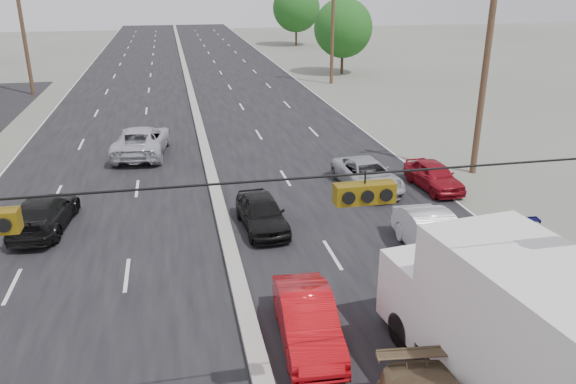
# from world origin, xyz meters

# --- Properties ---
(road_surface) EXTENTS (20.00, 160.00, 0.02)m
(road_surface) POSITION_xyz_m (0.00, 30.00, 0.00)
(road_surface) COLOR black
(road_surface) RESTS_ON ground
(center_median) EXTENTS (0.50, 160.00, 0.20)m
(center_median) POSITION_xyz_m (0.00, 30.00, 0.10)
(center_median) COLOR gray
(center_median) RESTS_ON ground
(utility_pole_left_c) EXTENTS (1.60, 0.30, 10.00)m
(utility_pole_left_c) POSITION_xyz_m (-12.50, 40.00, 5.11)
(utility_pole_left_c) COLOR #422D1E
(utility_pole_left_c) RESTS_ON ground
(utility_pole_right_b) EXTENTS (1.60, 0.30, 10.00)m
(utility_pole_right_b) POSITION_xyz_m (12.50, 15.00, 5.11)
(utility_pole_right_b) COLOR #422D1E
(utility_pole_right_b) RESTS_ON ground
(utility_pole_right_c) EXTENTS (1.60, 0.30, 10.00)m
(utility_pole_right_c) POSITION_xyz_m (12.50, 40.00, 5.11)
(utility_pole_right_c) COLOR #422D1E
(utility_pole_right_c) RESTS_ON ground
(traffic_signals) EXTENTS (25.00, 0.30, 0.54)m
(traffic_signals) POSITION_xyz_m (1.40, 0.00, 5.49)
(traffic_signals) COLOR black
(traffic_signals) RESTS_ON ground
(tree_right_mid) EXTENTS (5.60, 5.60, 7.14)m
(tree_right_mid) POSITION_xyz_m (15.00, 45.00, 4.34)
(tree_right_mid) COLOR #382619
(tree_right_mid) RESTS_ON ground
(tree_right_far) EXTENTS (6.40, 6.40, 8.16)m
(tree_right_far) POSITION_xyz_m (16.00, 70.00, 4.96)
(tree_right_far) COLOR #382619
(tree_right_far) RESTS_ON ground
(box_truck) EXTENTS (3.36, 7.52, 3.69)m
(box_truck) POSITION_xyz_m (5.12, 0.41, 1.89)
(box_truck) COLOR black
(box_truck) RESTS_ON ground
(red_sedan) EXTENTS (1.61, 4.01, 1.30)m
(red_sedan) POSITION_xyz_m (1.40, 3.44, 0.65)
(red_sedan) COLOR #B20A11
(red_sedan) RESTS_ON ground
(queue_car_a) EXTENTS (1.77, 3.87, 1.29)m
(queue_car_a) POSITION_xyz_m (1.40, 10.63, 0.64)
(queue_car_a) COLOR black
(queue_car_a) RESTS_ON ground
(queue_car_b) EXTENTS (1.68, 4.36, 1.42)m
(queue_car_b) POSITION_xyz_m (6.70, 7.27, 0.71)
(queue_car_b) COLOR silver
(queue_car_b) RESTS_ON ground
(queue_car_c) EXTENTS (2.39, 4.65, 1.25)m
(queue_car_c) POSITION_xyz_m (6.70, 13.91, 0.63)
(queue_car_c) COLOR #A2A4A9
(queue_car_c) RESTS_ON ground
(queue_car_d) EXTENTS (2.25, 4.82, 1.36)m
(queue_car_d) POSITION_xyz_m (9.24, 4.61, 0.68)
(queue_car_d) COLOR #131156
(queue_car_d) RESTS_ON ground
(queue_car_e) EXTENTS (1.71, 3.71, 1.23)m
(queue_car_e) POSITION_xyz_m (9.60, 13.30, 0.62)
(queue_car_e) COLOR maroon
(queue_car_e) RESTS_ON ground
(oncoming_near) EXTENTS (2.26, 4.58, 1.28)m
(oncoming_near) POSITION_xyz_m (-6.58, 12.26, 0.64)
(oncoming_near) COLOR black
(oncoming_near) RESTS_ON ground
(oncoming_far) EXTENTS (3.17, 5.77, 1.53)m
(oncoming_far) POSITION_xyz_m (-3.32, 21.29, 0.77)
(oncoming_far) COLOR #B5B7BE
(oncoming_far) RESTS_ON ground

